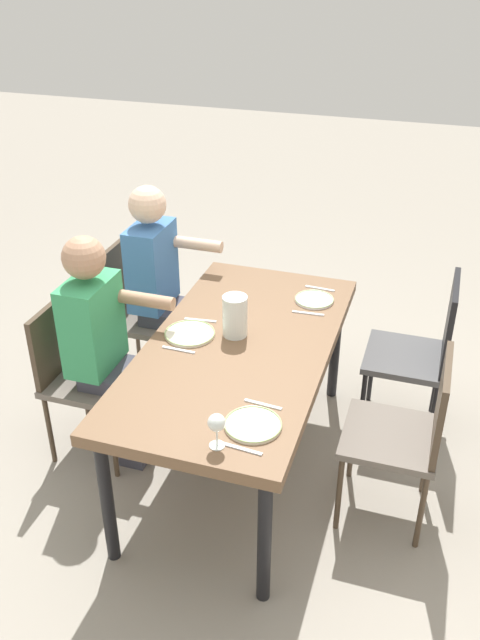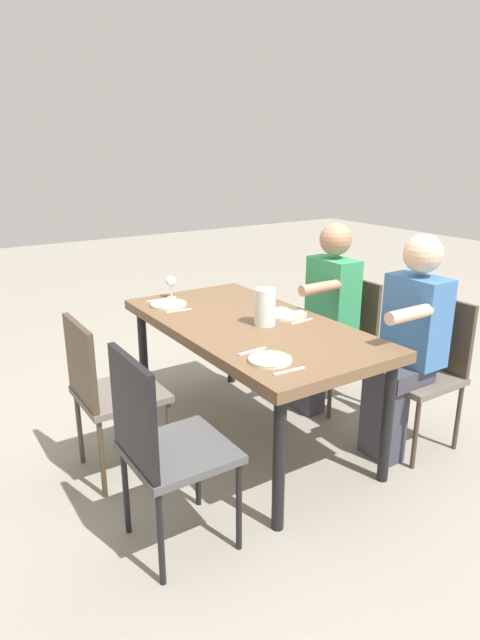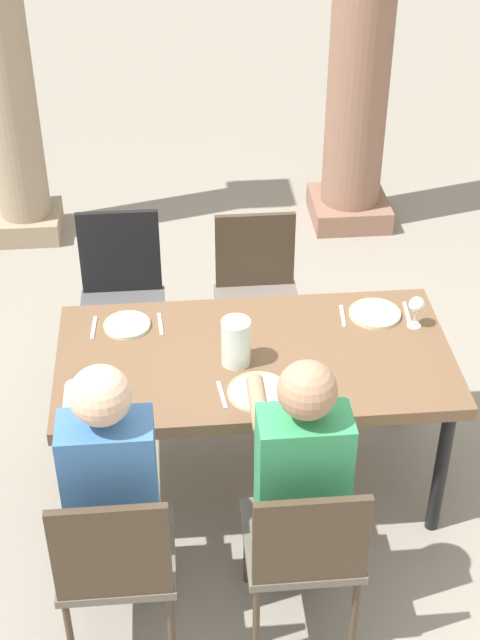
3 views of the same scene
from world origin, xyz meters
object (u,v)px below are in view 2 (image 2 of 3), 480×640
at_px(chair_west_south, 425,363).
at_px(diner_woman_green, 325,312).
at_px(chair_mid_north, 106,386).
at_px(plate_0, 270,359).
at_px(plate_1, 286,314).
at_px(plate_2, 168,304).
at_px(diner_man_white, 407,340).
at_px(water_pitcher, 265,309).
at_px(chair_west_north, 161,441).
at_px(dining_table, 250,333).
at_px(chair_mid_south, 342,332).
at_px(wine_glass_2, 171,282).

height_order(chair_west_south, diner_woman_green, diner_woman_green).
bearing_deg(chair_mid_north, plate_0, -137.36).
relative_size(plate_1, plate_2, 1.06).
bearing_deg(plate_2, chair_mid_north, 127.98).
distance_m(diner_man_white, water_pitcher, 0.83).
distance_m(chair_mid_north, plate_2, 0.82).
xyz_separation_m(chair_west_north, diner_woman_green, (0.70, -1.55, 0.14)).
bearing_deg(chair_west_south, chair_west_north, 90.00).
xyz_separation_m(plate_0, plate_2, (1.13, -0.01, -0.00)).
height_order(dining_table, plate_0, plate_0).
bearing_deg(chair_west_north, plate_0, -85.38).
relative_size(chair_mid_north, plate_1, 3.56).
distance_m(dining_table, chair_mid_south, 0.88).
bearing_deg(diner_man_white, dining_table, 47.90).
distance_m(dining_table, chair_west_north, 1.06).
bearing_deg(plate_2, dining_table, -156.95).
xyz_separation_m(plate_0, wine_glass_2, (1.29, -0.11, 0.10)).
bearing_deg(water_pitcher, diner_woman_green, -73.79).
bearing_deg(water_pitcher, wine_glass_2, 13.27).
height_order(dining_table, chair_mid_north, chair_mid_north).
xyz_separation_m(chair_west_north, plate_2, (1.18, -0.62, 0.23)).
bearing_deg(diner_man_white, plate_0, 86.79).
height_order(chair_mid_north, chair_mid_south, chair_mid_north).
bearing_deg(plate_0, dining_table, -24.83).
relative_size(chair_west_south, wine_glass_2, 5.93).
distance_m(chair_mid_south, diner_man_white, 0.76).
xyz_separation_m(chair_mid_north, water_pitcher, (-0.19, -0.91, 0.33)).
distance_m(plate_2, wine_glass_2, 0.21).
distance_m(diner_man_white, plate_2, 1.50).
bearing_deg(diner_woman_green, plate_1, 104.81).
distance_m(chair_west_south, plate_2, 1.64).
relative_size(chair_west_south, chair_mid_south, 1.03).
bearing_deg(plate_2, chair_mid_south, -113.44).
bearing_deg(plate_1, water_pitcher, 108.88).
height_order(chair_west_north, plate_0, chair_west_north).
relative_size(diner_woman_green, wine_glass_2, 8.40).
bearing_deg(chair_west_north, plate_2, -27.56).
distance_m(chair_west_south, diner_man_white, 0.27).
height_order(plate_2, water_pitcher, water_pitcher).
bearing_deg(plate_0, plate_1, -43.79).
distance_m(plate_0, water_pitcher, 0.57).
xyz_separation_m(chair_west_north, wine_glass_2, (1.34, -0.72, 0.33)).
distance_m(diner_woman_green, wine_glass_2, 1.06).
bearing_deg(dining_table, chair_west_north, 124.91).
bearing_deg(chair_west_south, chair_mid_south, 0.35).
bearing_deg(dining_table, wine_glass_2, 11.24).
xyz_separation_m(chair_west_north, plate_0, (0.05, -0.61, 0.23)).
distance_m(chair_west_north, diner_woman_green, 1.70).
height_order(chair_mid_south, plate_0, chair_mid_south).
distance_m(chair_west_south, diner_woman_green, 0.75).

